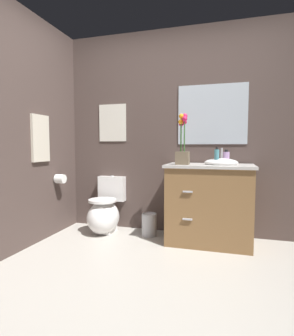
# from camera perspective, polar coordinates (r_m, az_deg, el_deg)

# --- Properties ---
(ground_plane) EXTENTS (9.82, 9.82, 0.00)m
(ground_plane) POSITION_cam_1_polar(r_m,az_deg,el_deg) (2.21, -0.02, -24.54)
(ground_plane) COLOR #B2ADA3
(wall_back) EXTENTS (4.58, 0.05, 2.50)m
(wall_back) POSITION_cam_1_polar(r_m,az_deg,el_deg) (3.41, 10.55, 7.39)
(wall_back) COLOR #4C3D38
(wall_back) RESTS_ON ground_plane
(wall_left) EXTENTS (0.05, 4.22, 2.50)m
(wall_left) POSITION_cam_1_polar(r_m,az_deg,el_deg) (3.08, -25.41, 7.35)
(wall_left) COLOR #4C3D38
(wall_left) RESTS_ON ground_plane
(toilet) EXTENTS (0.38, 0.59, 0.69)m
(toilet) POSITION_cam_1_polar(r_m,az_deg,el_deg) (3.51, -8.74, -9.23)
(toilet) COLOR white
(toilet) RESTS_ON ground_plane
(vanity_cabinet) EXTENTS (0.94, 0.56, 1.06)m
(vanity_cabinet) POSITION_cam_1_polar(r_m,az_deg,el_deg) (3.13, 12.81, -7.09)
(vanity_cabinet) COLOR brown
(vanity_cabinet) RESTS_ON ground_plane
(flower_vase) EXTENTS (0.14, 0.14, 0.55)m
(flower_vase) POSITION_cam_1_polar(r_m,az_deg,el_deg) (3.00, 7.41, 4.31)
(flower_vase) COLOR brown
(flower_vase) RESTS_ON vanity_cabinet
(soap_bottle) EXTENTS (0.07, 0.07, 0.16)m
(soap_bottle) POSITION_cam_1_polar(r_m,az_deg,el_deg) (3.13, 16.12, 2.07)
(soap_bottle) COLOR #B28CBF
(soap_bottle) RESTS_ON vanity_cabinet
(lotion_bottle) EXTENTS (0.05, 0.05, 0.19)m
(lotion_bottle) POSITION_cam_1_polar(r_m,az_deg,el_deg) (3.01, 14.27, 2.26)
(lotion_bottle) COLOR teal
(lotion_bottle) RESTS_ON vanity_cabinet
(trash_bin) EXTENTS (0.18, 0.18, 0.27)m
(trash_bin) POSITION_cam_1_polar(r_m,az_deg,el_deg) (3.37, 0.46, -11.64)
(trash_bin) COLOR #B7B7BC
(trash_bin) RESTS_ON ground_plane
(wall_poster) EXTENTS (0.37, 0.01, 0.48)m
(wall_poster) POSITION_cam_1_polar(r_m,az_deg,el_deg) (3.67, -7.17, 9.27)
(wall_poster) COLOR silver
(wall_mirror) EXTENTS (0.80, 0.01, 0.70)m
(wall_mirror) POSITION_cam_1_polar(r_m,az_deg,el_deg) (3.38, 13.37, 10.77)
(wall_mirror) COLOR #B2BCC6
(hanging_towel) EXTENTS (0.03, 0.28, 0.52)m
(hanging_towel) POSITION_cam_1_polar(r_m,az_deg,el_deg) (3.29, -21.26, 5.75)
(hanging_towel) COLOR beige
(toilet_paper_roll) EXTENTS (0.11, 0.11, 0.11)m
(toilet_paper_roll) POSITION_cam_1_polar(r_m,az_deg,el_deg) (3.51, -17.57, -2.15)
(toilet_paper_roll) COLOR white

